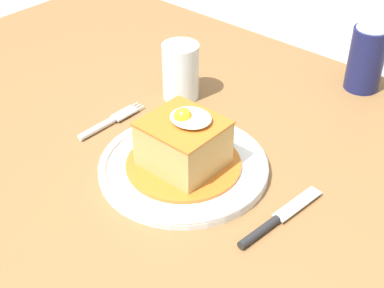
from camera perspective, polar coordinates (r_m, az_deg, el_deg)
dining_table at (r=0.99m, az=-1.31°, el=-4.37°), size 1.34×0.86×0.72m
main_plate at (r=0.85m, az=-0.88°, el=-2.28°), size 0.26×0.26×0.02m
sandwich_meal at (r=0.83m, az=-0.88°, el=-0.12°), size 0.18×0.18×0.10m
fork at (r=0.96m, az=-8.89°, el=2.12°), size 0.02×0.14×0.01m
knife at (r=0.77m, az=8.16°, el=-8.17°), size 0.03×0.17×0.01m
soda_can at (r=1.09m, az=17.60°, el=8.42°), size 0.07×0.07×0.12m
drinking_glass at (r=1.02m, az=-1.18°, el=7.19°), size 0.07×0.07×0.10m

